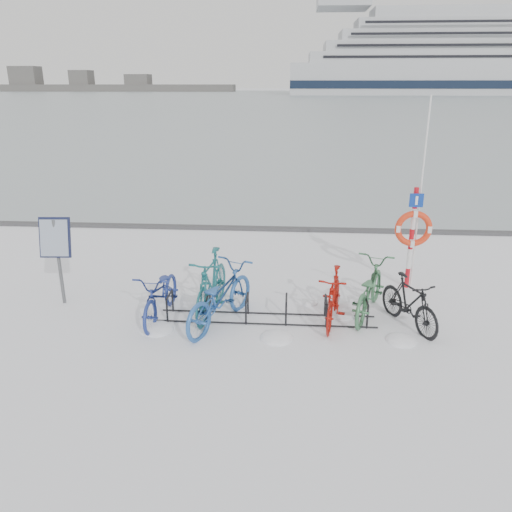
{
  "coord_description": "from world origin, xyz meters",
  "views": [
    {
      "loc": [
        0.4,
        -8.31,
        4.13
      ],
      "look_at": [
        -0.24,
        0.6,
        1.03
      ],
      "focal_mm": 35.0,
      "sensor_mm": 36.0,
      "label": 1
    }
  ],
  "objects_px": {
    "cruise_ferry": "(464,62)",
    "bike_rack": "(267,311)",
    "info_board": "(56,243)",
    "lifebuoy_station": "(413,229)"
  },
  "relations": [
    {
      "from": "bike_rack",
      "to": "lifebuoy_station",
      "type": "xyz_separation_m",
      "value": [
        2.91,
        1.7,
        1.14
      ]
    },
    {
      "from": "cruise_ferry",
      "to": "bike_rack",
      "type": "bearing_deg",
      "value": -108.01
    },
    {
      "from": "info_board",
      "to": "cruise_ferry",
      "type": "xyz_separation_m",
      "value": [
        66.45,
        191.51,
        10.24
      ]
    },
    {
      "from": "lifebuoy_station",
      "to": "info_board",
      "type": "bearing_deg",
      "value": -169.69
    },
    {
      "from": "lifebuoy_station",
      "to": "bike_rack",
      "type": "bearing_deg",
      "value": -149.71
    },
    {
      "from": "bike_rack",
      "to": "lifebuoy_station",
      "type": "relative_size",
      "value": 1.02
    },
    {
      "from": "info_board",
      "to": "cruise_ferry",
      "type": "height_order",
      "value": "cruise_ferry"
    },
    {
      "from": "lifebuoy_station",
      "to": "cruise_ferry",
      "type": "height_order",
      "value": "cruise_ferry"
    },
    {
      "from": "info_board",
      "to": "lifebuoy_station",
      "type": "xyz_separation_m",
      "value": [
        6.96,
        1.27,
        0.06
      ]
    },
    {
      "from": "bike_rack",
      "to": "info_board",
      "type": "xyz_separation_m",
      "value": [
        -4.05,
        0.43,
        1.08
      ]
    }
  ]
}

